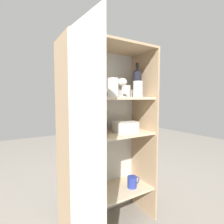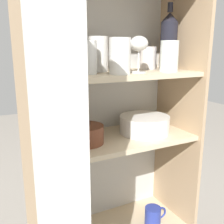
% 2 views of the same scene
% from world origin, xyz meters
% --- Properties ---
extents(cupboard_back_panel, '(0.75, 0.02, 1.44)m').
position_xyz_m(cupboard_back_panel, '(0.00, 0.33, 0.72)').
color(cupboard_back_panel, silver).
rests_on(cupboard_back_panel, ground_plane).
extents(cupboard_side_left, '(0.02, 0.36, 1.44)m').
position_xyz_m(cupboard_side_left, '(-0.36, 0.16, 0.72)').
color(cupboard_side_left, tan).
rests_on(cupboard_side_left, ground_plane).
extents(cupboard_side_right, '(0.02, 0.36, 1.44)m').
position_xyz_m(cupboard_side_right, '(0.36, 0.16, 0.72)').
color(cupboard_side_right, tan).
rests_on(cupboard_side_right, ground_plane).
extents(shelf_board_middle, '(0.71, 0.32, 0.02)m').
position_xyz_m(shelf_board_middle, '(0.00, 0.16, 0.75)').
color(shelf_board_middle, beige).
extents(shelf_board_upper, '(0.71, 0.32, 0.02)m').
position_xyz_m(shelf_board_upper, '(0.00, 0.16, 1.04)').
color(shelf_board_upper, beige).
extents(cupboard_door, '(0.05, 0.37, 1.44)m').
position_xyz_m(cupboard_door, '(-0.36, -0.20, 0.72)').
color(cupboard_door, silver).
rests_on(cupboard_door, ground_plane).
extents(tumbler_glass_0, '(0.08, 0.08, 0.14)m').
position_xyz_m(tumbler_glass_0, '(-0.02, 0.07, 1.12)').
color(tumbler_glass_0, white).
rests_on(tumbler_glass_0, shelf_board_upper).
extents(tumbler_glass_1, '(0.06, 0.06, 0.13)m').
position_xyz_m(tumbler_glass_1, '(0.08, 0.25, 1.12)').
color(tumbler_glass_1, silver).
rests_on(tumbler_glass_1, shelf_board_upper).
extents(tumbler_glass_2, '(0.07, 0.07, 0.13)m').
position_xyz_m(tumbler_glass_2, '(-0.16, 0.23, 1.12)').
color(tumbler_glass_2, white).
rests_on(tumbler_glass_2, shelf_board_upper).
extents(tumbler_glass_3, '(0.06, 0.06, 0.13)m').
position_xyz_m(tumbler_glass_3, '(-0.12, 0.13, 1.11)').
color(tumbler_glass_3, white).
rests_on(tumbler_glass_3, shelf_board_upper).
extents(tumbler_glass_4, '(0.08, 0.08, 0.13)m').
position_xyz_m(tumbler_glass_4, '(0.23, 0.09, 1.12)').
color(tumbler_glass_4, white).
rests_on(tumbler_glass_4, shelf_board_upper).
extents(tumbler_glass_5, '(0.07, 0.07, 0.13)m').
position_xyz_m(tumbler_glass_5, '(-0.24, 0.15, 1.11)').
color(tumbler_glass_5, silver).
rests_on(tumbler_glass_5, shelf_board_upper).
extents(tumbler_glass_6, '(0.08, 0.08, 0.11)m').
position_xyz_m(tumbler_glass_6, '(-0.21, 0.07, 1.10)').
color(tumbler_glass_6, white).
rests_on(tumbler_glass_6, shelf_board_upper).
extents(tumbler_glass_7, '(0.08, 0.08, 0.11)m').
position_xyz_m(tumbler_glass_7, '(0.23, 0.24, 1.10)').
color(tumbler_glass_7, silver).
rests_on(tumbler_glass_7, shelf_board_upper).
extents(tumbler_glass_8, '(0.08, 0.08, 0.15)m').
position_xyz_m(tumbler_glass_8, '(-0.04, 0.21, 1.12)').
color(tumbler_glass_8, white).
rests_on(tumbler_glass_8, shelf_board_upper).
extents(wine_glass_0, '(0.07, 0.07, 0.15)m').
position_xyz_m(wine_glass_0, '(0.08, 0.09, 1.16)').
color(wine_glass_0, white).
rests_on(wine_glass_0, shelf_board_upper).
extents(wine_glass_1, '(0.07, 0.07, 0.13)m').
position_xyz_m(wine_glass_1, '(-0.30, 0.06, 1.15)').
color(wine_glass_1, white).
rests_on(wine_glass_1, shelf_board_upper).
extents(wine_bottle, '(0.08, 0.08, 0.30)m').
position_xyz_m(wine_bottle, '(0.30, 0.17, 1.18)').
color(wine_bottle, black).
rests_on(wine_bottle, shelf_board_upper).
extents(plate_stack_white, '(0.23, 0.23, 0.08)m').
position_xyz_m(plate_stack_white, '(0.17, 0.16, 0.80)').
color(plate_stack_white, white).
rests_on(plate_stack_white, shelf_board_middle).
extents(mixing_bowl_large, '(0.16, 0.16, 0.08)m').
position_xyz_m(mixing_bowl_large, '(-0.13, 0.15, 0.80)').
color(mixing_bowl_large, brown).
rests_on(mixing_bowl_large, shelf_board_middle).
extents(coffee_mug_primary, '(0.12, 0.08, 0.10)m').
position_xyz_m(coffee_mug_primary, '(0.20, 0.10, 0.33)').
color(coffee_mug_primary, '#283893').
rests_on(coffee_mug_primary, shelf_board_lower).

